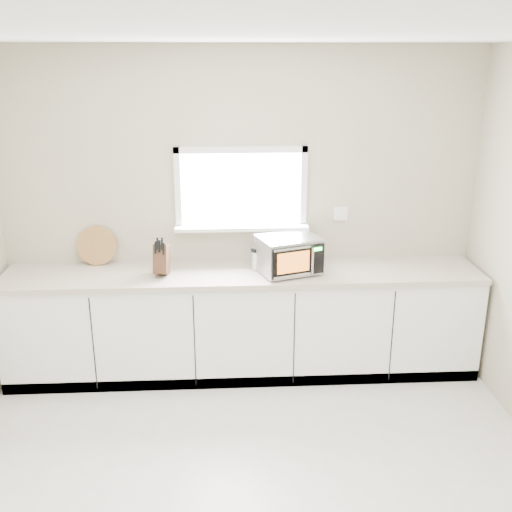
{
  "coord_description": "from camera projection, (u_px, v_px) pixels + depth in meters",
  "views": [
    {
      "loc": [
        -0.15,
        -2.92,
        2.62
      ],
      "look_at": [
        0.1,
        1.55,
        1.1
      ],
      "focal_mm": 42.0,
      "sensor_mm": 36.0,
      "label": 1
    }
  ],
  "objects": [
    {
      "name": "coffee_grinder",
      "position": [
        257.0,
        258.0,
        4.94
      ],
      "size": [
        0.13,
        0.13,
        0.19
      ],
      "rotation": [
        0.0,
        0.0,
        0.23
      ],
      "color": "#B0B3B8",
      "rests_on": "countertop"
    },
    {
      "name": "cutting_board",
      "position": [
        97.0,
        246.0,
        5.03
      ],
      "size": [
        0.33,
        0.08,
        0.33
      ],
      "primitive_type": "cylinder",
      "rotation": [
        1.4,
        0.0,
        0.0
      ],
      "color": "olive",
      "rests_on": "countertop"
    },
    {
      "name": "cabinets",
      "position": [
        243.0,
        324.0,
        5.08
      ],
      "size": [
        3.92,
        0.6,
        0.88
      ],
      "primitive_type": "cube",
      "color": "white",
      "rests_on": "ground"
    },
    {
      "name": "knife_block",
      "position": [
        162.0,
        258.0,
        4.8
      ],
      "size": [
        0.13,
        0.24,
        0.33
      ],
      "rotation": [
        0.0,
        0.0,
        -0.11
      ],
      "color": "#472B19",
      "rests_on": "countertop"
    },
    {
      "name": "back_wall",
      "position": [
        241.0,
        210.0,
        5.06
      ],
      "size": [
        4.0,
        0.17,
        2.7
      ],
      "color": "#B7AF91",
      "rests_on": "ground"
    },
    {
      "name": "microwave",
      "position": [
        289.0,
        254.0,
        4.84
      ],
      "size": [
        0.56,
        0.5,
        0.3
      ],
      "rotation": [
        0.0,
        0.0,
        0.33
      ],
      "color": "black",
      "rests_on": "countertop"
    },
    {
      "name": "ground",
      "position": [
        254.0,
        511.0,
        3.61
      ],
      "size": [
        4.0,
        4.0,
        0.0
      ],
      "primitive_type": "plane",
      "color": "beige",
      "rests_on": "ground"
    },
    {
      "name": "countertop",
      "position": [
        243.0,
        274.0,
        4.92
      ],
      "size": [
        3.92,
        0.64,
        0.04
      ],
      "primitive_type": "cube",
      "color": "#B8AD98",
      "rests_on": "cabinets"
    }
  ]
}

